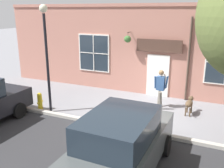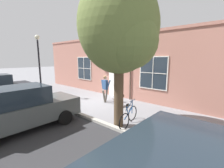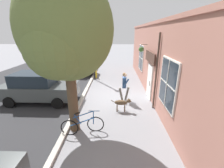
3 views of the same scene
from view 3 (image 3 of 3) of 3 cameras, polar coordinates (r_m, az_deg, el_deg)
The scene contains 11 objects.
ground_plane at distance 9.59m, azimuth 0.91°, elevation -5.01°, with size 90.00×90.00×0.00m, color gray.
curb_and_road at distance 11.24m, azimuth -30.52°, elevation -4.00°, with size 10.10×28.00×0.12m.
storefront_facade at distance 9.22m, azimuth 15.84°, elevation 8.05°, with size 0.95×18.00×4.51m.
pedestrian_walking at distance 8.78m, azimuth 4.73°, elevation 0.00°, with size 0.67×0.57×1.75m.
dog_on_leash at distance 7.81m, azimuth 3.93°, elevation -7.07°, with size 1.07×0.31×0.72m.
street_tree_by_curb at distance 5.54m, azimuth -17.65°, elevation 17.83°, with size 3.27×3.07×5.82m.
leaning_bicycle at distance 6.37m, azimuth -11.05°, elevation -15.04°, with size 1.71×0.33×1.01m.
parked_car_nearest_curb at distance 15.00m, azimuth -15.03°, elevation 6.76°, with size 4.33×1.99×1.75m.
parked_car_mid_block at distance 9.74m, azimuth -26.19°, elevation -1.12°, with size 4.33×1.99×1.75m.
street_lamp at distance 12.60m, azimuth -7.01°, elevation 14.40°, with size 0.32×0.32×4.41m.
fire_hydrant at distance 13.58m, azimuth -6.20°, elevation 3.95°, with size 0.34×0.20×0.77m.
Camera 3 is at (-0.02, 8.76, 3.91)m, focal length 24.00 mm.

